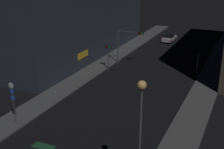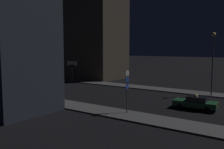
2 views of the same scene
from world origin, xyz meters
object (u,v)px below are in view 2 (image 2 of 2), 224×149
at_px(street_lamp_near_block, 213,52).
at_px(traffic_light_right_kerb, 73,69).
at_px(traffic_light_overhead, 19,65).
at_px(sign_pole_left, 127,87).
at_px(taxi, 196,103).
at_px(traffic_light_left_kerb, 24,75).

bearing_deg(street_lamp_near_block, traffic_light_right_kerb, 91.88).
xyz_separation_m(traffic_light_overhead, sign_pole_left, (-2.81, -21.30, -1.19)).
bearing_deg(taxi, traffic_light_left_kerb, 101.12).
xyz_separation_m(traffic_light_overhead, traffic_light_right_kerb, (10.59, -1.13, -1.39)).
bearing_deg(street_lamp_near_block, traffic_light_left_kerb, 119.97).
bearing_deg(taxi, street_lamp_near_block, 3.19).
bearing_deg(traffic_light_right_kerb, taxi, -106.91).
distance_m(sign_pole_left, street_lamp_near_block, 15.23).
height_order(traffic_light_overhead, street_lamp_near_block, street_lamp_near_block).
distance_m(traffic_light_left_kerb, street_lamp_near_block, 26.09).
distance_m(traffic_light_left_kerb, traffic_light_right_kerb, 12.32).
bearing_deg(sign_pole_left, traffic_light_right_kerb, 56.42).
relative_size(traffic_light_right_kerb, sign_pole_left, 0.82).
relative_size(taxi, traffic_light_right_kerb, 1.33).
bearing_deg(traffic_light_right_kerb, sign_pole_left, -123.58).
relative_size(traffic_light_overhead, street_lamp_near_block, 0.64).
xyz_separation_m(traffic_light_left_kerb, traffic_light_right_kerb, (12.12, 2.19, -0.18)).
xyz_separation_m(traffic_light_left_kerb, sign_pole_left, (-1.27, -17.98, 0.02)).
distance_m(taxi, sign_pole_left, 7.82).
height_order(traffic_light_overhead, sign_pole_left, traffic_light_overhead).
xyz_separation_m(sign_pole_left, street_lamp_near_block, (14.20, -4.44, 3.27)).
relative_size(traffic_light_overhead, traffic_light_right_kerb, 1.56).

